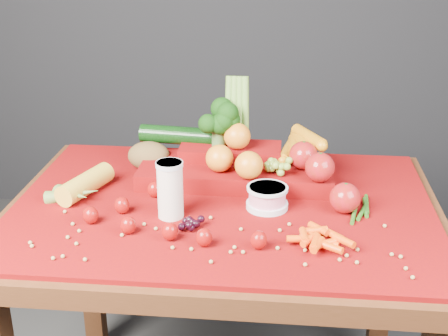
# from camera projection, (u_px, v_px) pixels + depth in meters

# --- Properties ---
(table) EXTENTS (1.10, 0.80, 0.75)m
(table) POSITION_uv_depth(u_px,v_px,m) (223.00, 240.00, 1.62)
(table) COLOR #3A1E0D
(table) RESTS_ON ground
(red_cloth) EXTENTS (1.05, 0.75, 0.01)m
(red_cloth) POSITION_uv_depth(u_px,v_px,m) (223.00, 205.00, 1.58)
(red_cloth) COLOR #710803
(red_cloth) RESTS_ON table
(milk_glass) EXTENTS (0.07, 0.07, 0.14)m
(milk_glass) POSITION_uv_depth(u_px,v_px,m) (170.00, 188.00, 1.48)
(milk_glass) COLOR silver
(milk_glass) RESTS_ON red_cloth
(yogurt_bowl) EXTENTS (0.10, 0.10, 0.06)m
(yogurt_bowl) POSITION_uv_depth(u_px,v_px,m) (267.00, 197.00, 1.54)
(yogurt_bowl) COLOR silver
(yogurt_bowl) RESTS_ON red_cloth
(strawberry_scatter) EXTENTS (0.44, 0.28, 0.05)m
(strawberry_scatter) POSITION_uv_depth(u_px,v_px,m) (159.00, 218.00, 1.44)
(strawberry_scatter) COLOR maroon
(strawberry_scatter) RESTS_ON red_cloth
(dark_grape_cluster) EXTENTS (0.06, 0.05, 0.03)m
(dark_grape_cluster) POSITION_uv_depth(u_px,v_px,m) (191.00, 223.00, 1.45)
(dark_grape_cluster) COLOR black
(dark_grape_cluster) RESTS_ON red_cloth
(soybean_scatter) EXTENTS (0.84, 0.24, 0.01)m
(soybean_scatter) POSITION_uv_depth(u_px,v_px,m) (214.00, 240.00, 1.39)
(soybean_scatter) COLOR tan
(soybean_scatter) RESTS_ON red_cloth
(corn_ear) EXTENTS (0.23, 0.26, 0.06)m
(corn_ear) POSITION_uv_depth(u_px,v_px,m) (77.00, 191.00, 1.59)
(corn_ear) COLOR gold
(corn_ear) RESTS_ON red_cloth
(potato) EXTENTS (0.12, 0.09, 0.08)m
(potato) POSITION_uv_depth(u_px,v_px,m) (149.00, 156.00, 1.77)
(potato) COLOR brown
(potato) RESTS_ON red_cloth
(baby_carrot_pile) EXTENTS (0.17, 0.17, 0.03)m
(baby_carrot_pile) POSITION_uv_depth(u_px,v_px,m) (321.00, 238.00, 1.38)
(baby_carrot_pile) COLOR #EA4608
(baby_carrot_pile) RESTS_ON red_cloth
(green_bean_pile) EXTENTS (0.14, 0.12, 0.01)m
(green_bean_pile) POSITION_uv_depth(u_px,v_px,m) (361.00, 209.00, 1.53)
(green_bean_pile) COLOR #265C15
(green_bean_pile) RESTS_ON red_cloth
(produce_mound) EXTENTS (0.60, 0.35, 0.27)m
(produce_mound) POSITION_uv_depth(u_px,v_px,m) (245.00, 159.00, 1.69)
(produce_mound) COLOR #710803
(produce_mound) RESTS_ON red_cloth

